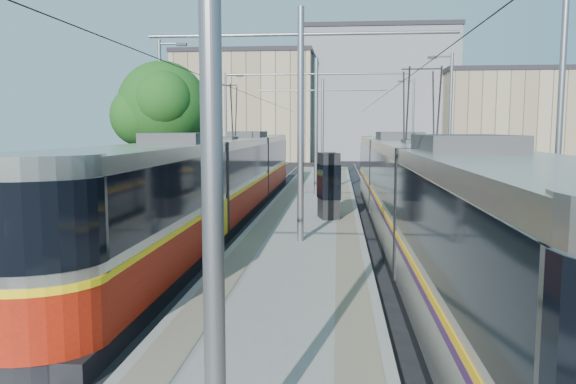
# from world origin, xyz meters

# --- Properties ---
(ground) EXTENTS (160.00, 160.00, 0.00)m
(ground) POSITION_xyz_m (0.00, 0.00, 0.00)
(ground) COLOR black
(ground) RESTS_ON ground
(platform) EXTENTS (4.00, 50.00, 0.30)m
(platform) POSITION_xyz_m (0.00, 17.00, 0.15)
(platform) COLOR gray
(platform) RESTS_ON ground
(tactile_strip_left) EXTENTS (0.70, 50.00, 0.01)m
(tactile_strip_left) POSITION_xyz_m (-1.45, 17.00, 0.30)
(tactile_strip_left) COLOR gray
(tactile_strip_left) RESTS_ON platform
(tactile_strip_right) EXTENTS (0.70, 50.00, 0.01)m
(tactile_strip_right) POSITION_xyz_m (1.45, 17.00, 0.30)
(tactile_strip_right) COLOR gray
(tactile_strip_right) RESTS_ON platform
(rails) EXTENTS (8.71, 70.00, 0.03)m
(rails) POSITION_xyz_m (0.00, 17.00, 0.02)
(rails) COLOR gray
(rails) RESTS_ON ground
(tram_left) EXTENTS (2.43, 31.72, 5.50)m
(tram_left) POSITION_xyz_m (-3.60, 14.03, 1.71)
(tram_left) COLOR black
(tram_left) RESTS_ON ground
(tram_right) EXTENTS (2.43, 29.79, 5.50)m
(tram_right) POSITION_xyz_m (3.60, 8.39, 1.86)
(tram_right) COLOR black
(tram_right) RESTS_ON ground
(catenary) EXTENTS (9.20, 70.00, 7.00)m
(catenary) POSITION_xyz_m (0.00, 14.15, 4.52)
(catenary) COLOR slate
(catenary) RESTS_ON platform
(street_lamps) EXTENTS (15.18, 38.22, 8.00)m
(street_lamps) POSITION_xyz_m (-0.00, 21.00, 4.18)
(street_lamps) COLOR slate
(street_lamps) RESTS_ON ground
(shelter) EXTENTS (0.94, 1.27, 2.52)m
(shelter) POSITION_xyz_m (0.79, 12.49, 1.62)
(shelter) COLOR black
(shelter) RESTS_ON platform
(tree) EXTENTS (4.80, 4.43, 6.97)m
(tree) POSITION_xyz_m (-7.04, 17.96, 4.71)
(tree) COLOR #382314
(tree) RESTS_ON ground
(building_left) EXTENTS (16.32, 12.24, 12.85)m
(building_left) POSITION_xyz_m (-10.00, 60.00, 6.44)
(building_left) COLOR tan
(building_left) RESTS_ON ground
(building_centre) EXTENTS (18.36, 14.28, 15.91)m
(building_centre) POSITION_xyz_m (6.00, 64.00, 7.97)
(building_centre) COLOR slate
(building_centre) RESTS_ON ground
(building_right) EXTENTS (14.28, 10.20, 10.43)m
(building_right) POSITION_xyz_m (20.00, 58.00, 5.23)
(building_right) COLOR tan
(building_right) RESTS_ON ground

